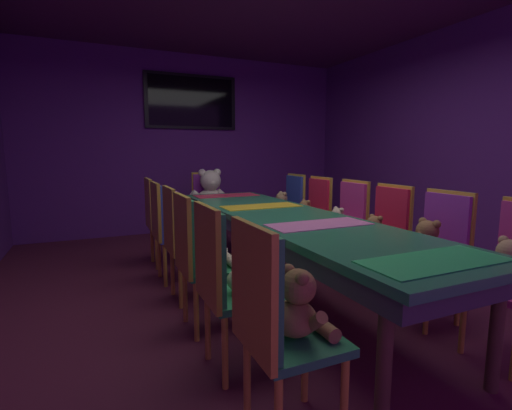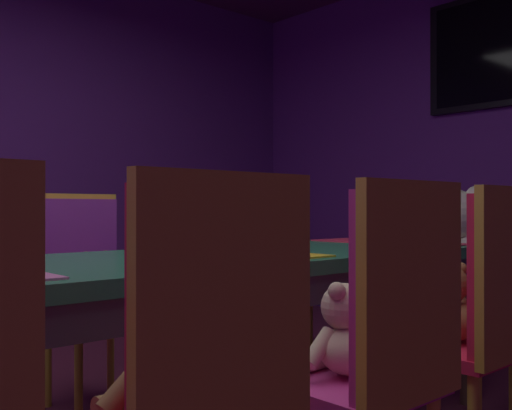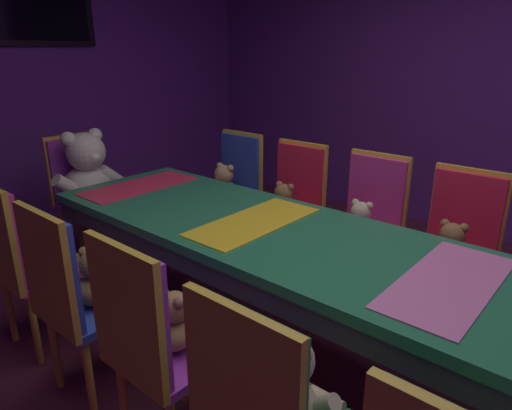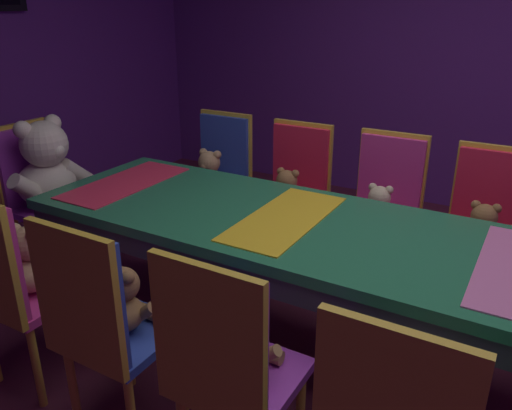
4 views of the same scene
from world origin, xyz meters
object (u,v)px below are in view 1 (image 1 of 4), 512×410
object	(u,v)px
teddy_right_0	(509,268)
throne_chair	(208,200)
teddy_left_3	(196,234)
chair_left_5	(156,213)
teddy_right_5	(281,205)
chair_left_0	(269,313)
chair_left_4	(164,222)
banquet_table	(286,224)
chair_left_2	(194,249)
teddy_right_1	(426,244)
teddy_left_5	(170,212)
teddy_left_4	(179,223)
chair_right_1	(440,242)
teddy_left_0	(299,307)
teddy_left_2	(214,247)
chair_right_2	(386,229)
teddy_right_4	(304,213)
teddy_right_2	(374,232)
chair_right_3	(348,218)
chair_left_1	(221,273)
chair_right_4	(315,210)
chair_right_5	(291,204)
wall_tv	(191,102)
chair_left_3	(179,233)
king_teddy_bear	(211,193)
teddy_left_1	(244,273)
teddy_right_3	(337,222)

from	to	relation	value
teddy_right_0	throne_chair	xyz separation A→B (m)	(-0.72, 3.77, 0.00)
teddy_left_3	chair_left_5	world-z (taller)	chair_left_5
teddy_right_5	chair_left_0	bearing A→B (deg)	61.16
chair_left_4	chair_left_0	bearing A→B (deg)	-89.40
banquet_table	chair_left_2	size ratio (longest dim) A/B	3.63
chair_left_5	teddy_right_1	xyz separation A→B (m)	(1.58, -2.26, 0.00)
chair_left_0	teddy_left_5	distance (m)	2.84
teddy_left_4	chair_right_1	xyz separation A→B (m)	(1.60, -1.69, 0.02)
teddy_left_0	throne_chair	xyz separation A→B (m)	(0.71, 3.76, 0.00)
chair_left_0	teddy_left_3	distance (m)	1.73
teddy_left_2	chair_right_1	xyz separation A→B (m)	(1.60, -0.56, -0.00)
teddy_right_5	chair_left_2	bearing A→B (deg)	47.18
teddy_right_5	chair_right_2	bearing A→B (deg)	94.18
chair_left_4	teddy_right_5	xyz separation A→B (m)	(1.61, 0.62, -0.01)
chair_left_2	teddy_right_4	size ratio (longest dim) A/B	3.44
teddy_right_2	chair_right_3	bearing A→B (deg)	-106.48
chair_left_1	teddy_right_2	xyz separation A→B (m)	(1.59, 0.56, -0.02)
chair_left_2	teddy_left_2	size ratio (longest dim) A/B	2.81
chair_right_4	chair_right_5	size ratio (longest dim) A/B	1.00
wall_tv	chair_right_5	bearing A→B (deg)	-62.00
throne_chair	chair_left_3	bearing A→B (deg)	-22.91
chair_right_2	wall_tv	bearing A→B (deg)	-75.82
teddy_left_0	chair_right_2	world-z (taller)	chair_right_2
teddy_right_5	chair_left_4	bearing A→B (deg)	21.02
chair_left_4	chair_left_5	distance (m)	0.57
chair_left_5	teddy_right_0	world-z (taller)	chair_left_5
chair_right_2	king_teddy_bear	world-z (taller)	king_teddy_bear
teddy_left_2	teddy_right_4	size ratio (longest dim) A/B	1.23
chair_left_0	chair_right_5	distance (m)	3.37
teddy_left_0	chair_left_2	xyz separation A→B (m)	(-0.17, 1.15, 0.00)
chair_right_1	king_teddy_bear	distance (m)	3.13
wall_tv	chair_right_4	bearing A→B (deg)	-69.14
teddy_left_5	teddy_right_4	bearing A→B (deg)	-20.97
teddy_left_3	chair_left_5	distance (m)	1.13
teddy_left_1	chair_right_2	world-z (taller)	chair_right_2
banquet_table	teddy_left_3	xyz separation A→B (m)	(-0.72, 0.29, -0.09)
teddy_left_5	throne_chair	world-z (taller)	throne_chair
teddy_left_2	teddy_right_3	world-z (taller)	teddy_left_2
teddy_left_0	chair_left_4	world-z (taller)	chair_left_4
throne_chair	wall_tv	bearing A→B (deg)	180.00
chair_left_2	teddy_left_3	xyz separation A→B (m)	(0.17, 0.57, -0.03)
chair_right_5	teddy_left_5	bearing A→B (deg)	1.82
banquet_table	teddy_left_1	distance (m)	1.12
teddy_right_0	king_teddy_bear	xyz separation A→B (m)	(-0.72, 3.61, 0.11)
teddy_right_5	chair_right_4	bearing A→B (deg)	101.87
chair_left_1	chair_right_2	size ratio (longest dim) A/B	1.00
chair_left_2	teddy_left_0	bearing A→B (deg)	-81.55
teddy_left_1	teddy_left_5	size ratio (longest dim) A/B	0.84
chair_left_1	chair_left_3	bearing A→B (deg)	89.09
chair_left_3	chair_right_4	distance (m)	1.81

